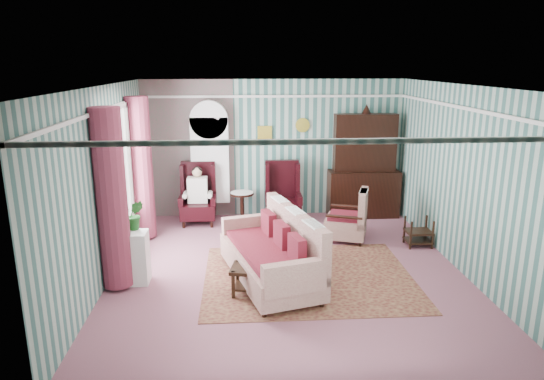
{
  "coord_description": "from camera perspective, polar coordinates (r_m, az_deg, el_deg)",
  "views": [
    {
      "loc": [
        -0.73,
        -7.17,
        3.22
      ],
      "look_at": [
        -0.2,
        0.6,
        1.17
      ],
      "focal_mm": 32.0,
      "sensor_mm": 36.0,
      "label": 1
    }
  ],
  "objects": [
    {
      "name": "floor",
      "position": [
        7.89,
        1.8,
        -9.36
      ],
      "size": [
        6.0,
        6.0,
        0.0
      ],
      "primitive_type": "plane",
      "color": "#915463",
      "rests_on": "ground"
    },
    {
      "name": "room_shell",
      "position": [
        7.44,
        -2.96,
        5.32
      ],
      "size": [
        5.53,
        6.02,
        2.91
      ],
      "color": "#36625B",
      "rests_on": "ground"
    },
    {
      "name": "bookcase",
      "position": [
        10.25,
        -7.26,
        2.78
      ],
      "size": [
        0.8,
        0.28,
        2.24
      ],
      "primitive_type": "cube",
      "color": "white",
      "rests_on": "floor"
    },
    {
      "name": "dresser_hutch",
      "position": [
        10.43,
        10.83,
        3.19
      ],
      "size": [
        1.5,
        0.56,
        2.36
      ],
      "primitive_type": "cube",
      "color": "black",
      "rests_on": "floor"
    },
    {
      "name": "wingback_left",
      "position": [
        10.0,
        -8.72,
        -0.48
      ],
      "size": [
        0.76,
        0.8,
        1.25
      ],
      "primitive_type": "cube",
      "color": "black",
      "rests_on": "floor"
    },
    {
      "name": "wingback_right",
      "position": [
        10.0,
        1.32,
        -0.31
      ],
      "size": [
        0.76,
        0.8,
        1.25
      ],
      "primitive_type": "cube",
      "color": "black",
      "rests_on": "floor"
    },
    {
      "name": "seated_woman",
      "position": [
        10.01,
        -8.71,
        -0.68
      ],
      "size": [
        0.44,
        0.4,
        1.18
      ],
      "primitive_type": null,
      "color": "beige",
      "rests_on": "floor"
    },
    {
      "name": "round_side_table",
      "position": [
        10.2,
        -3.54,
        -1.94
      ],
      "size": [
        0.5,
        0.5,
        0.6
      ],
      "primitive_type": "cylinder",
      "color": "black",
      "rests_on": "floor"
    },
    {
      "name": "nest_table",
      "position": [
        9.17,
        16.85,
        -4.71
      ],
      "size": [
        0.45,
        0.38,
        0.54
      ],
      "primitive_type": "cube",
      "color": "black",
      "rests_on": "floor"
    },
    {
      "name": "plant_stand",
      "position": [
        7.61,
        -16.4,
        -7.66
      ],
      "size": [
        0.55,
        0.35,
        0.8
      ],
      "primitive_type": "cube",
      "color": "silver",
      "rests_on": "floor"
    },
    {
      "name": "rug",
      "position": [
        7.65,
        4.29,
        -10.16
      ],
      "size": [
        3.2,
        2.6,
        0.01
      ],
      "primitive_type": "cube",
      "color": "#481B18",
      "rests_on": "floor"
    },
    {
      "name": "sofa",
      "position": [
        7.27,
        -0.32,
        -6.79
      ],
      "size": [
        1.45,
        2.37,
        1.11
      ],
      "primitive_type": "cube",
      "rotation": [
        0.0,
        0.0,
        1.85
      ],
      "color": "beige",
      "rests_on": "floor"
    },
    {
      "name": "floral_armchair",
      "position": [
        9.13,
        8.7,
        -3.23
      ],
      "size": [
        0.96,
        1.0,
        0.87
      ],
      "primitive_type": "cube",
      "rotation": [
        0.0,
        0.0,
        1.24
      ],
      "color": "#BDAE93",
      "rests_on": "floor"
    },
    {
      "name": "coffee_table",
      "position": [
        7.04,
        -1.12,
        -10.64
      ],
      "size": [
        0.96,
        0.6,
        0.41
      ],
      "primitive_type": "cube",
      "rotation": [
        0.0,
        0.0,
        -0.18
      ],
      "color": "black",
      "rests_on": "floor"
    },
    {
      "name": "potted_plant_a",
      "position": [
        7.31,
        -17.69,
        -3.66
      ],
      "size": [
        0.46,
        0.43,
        0.4
      ],
      "primitive_type": "imported",
      "rotation": [
        0.0,
        0.0,
        -0.41
      ],
      "color": "#214A17",
      "rests_on": "plant_stand"
    },
    {
      "name": "potted_plant_b",
      "position": [
        7.5,
        -15.81,
        -2.85
      ],
      "size": [
        0.28,
        0.24,
        0.45
      ],
      "primitive_type": "imported",
      "rotation": [
        0.0,
        0.0,
        0.15
      ],
      "color": "#29541A",
      "rests_on": "plant_stand"
    },
    {
      "name": "potted_plant_c",
      "position": [
        7.51,
        -17.08,
        -3.3
      ],
      "size": [
        0.25,
        0.25,
        0.36
      ],
      "primitive_type": "imported",
      "rotation": [
        0.0,
        0.0,
        -0.29
      ],
      "color": "#27571B",
      "rests_on": "plant_stand"
    }
  ]
}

